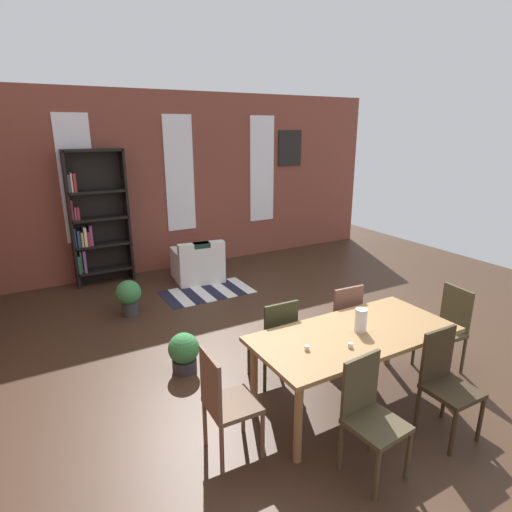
# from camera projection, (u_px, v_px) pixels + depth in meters

# --- Properties ---
(ground_plane) EXTENTS (10.82, 10.82, 0.00)m
(ground_plane) POSITION_uv_depth(u_px,v_px,m) (310.00, 363.00, 4.88)
(ground_plane) COLOR #3C271A
(back_wall_brick) EXTENTS (8.60, 0.12, 3.25)m
(back_wall_brick) POSITION_uv_depth(u_px,v_px,m) (179.00, 182.00, 7.91)
(back_wall_brick) COLOR brown
(back_wall_brick) RESTS_ON ground
(window_pane_0) EXTENTS (0.55, 0.02, 2.11)m
(window_pane_0) POSITION_uv_depth(u_px,v_px,m) (77.00, 180.00, 6.97)
(window_pane_0) COLOR white
(window_pane_1) EXTENTS (0.55, 0.02, 2.11)m
(window_pane_1) POSITION_uv_depth(u_px,v_px,m) (180.00, 174.00, 7.81)
(window_pane_1) COLOR white
(window_pane_2) EXTENTS (0.55, 0.02, 2.11)m
(window_pane_2) POSITION_uv_depth(u_px,v_px,m) (262.00, 170.00, 8.65)
(window_pane_2) COLOR white
(dining_table) EXTENTS (1.96, 0.92, 0.78)m
(dining_table) POSITION_uv_depth(u_px,v_px,m) (354.00, 341.00, 3.96)
(dining_table) COLOR olive
(dining_table) RESTS_ON ground
(vase_on_table) EXTENTS (0.11, 0.11, 0.22)m
(vase_on_table) POSITION_uv_depth(u_px,v_px,m) (361.00, 320.00, 3.93)
(vase_on_table) COLOR silver
(vase_on_table) RESTS_ON dining_table
(tealight_candle_0) EXTENTS (0.04, 0.04, 0.04)m
(tealight_candle_0) POSITION_uv_depth(u_px,v_px,m) (350.00, 345.00, 3.65)
(tealight_candle_0) COLOR silver
(tealight_candle_0) RESTS_ON dining_table
(tealight_candle_1) EXTENTS (0.04, 0.04, 0.04)m
(tealight_candle_1) POSITION_uv_depth(u_px,v_px,m) (307.00, 348.00, 3.61)
(tealight_candle_1) COLOR silver
(tealight_candle_1) RESTS_ON dining_table
(dining_chair_near_left) EXTENTS (0.43, 0.43, 0.95)m
(dining_chair_near_left) POSITION_uv_depth(u_px,v_px,m) (370.00, 413.00, 3.23)
(dining_chair_near_left) COLOR #443A25
(dining_chair_near_left) RESTS_ON ground
(dining_chair_far_right) EXTENTS (0.42, 0.42, 0.95)m
(dining_chair_far_right) POSITION_uv_depth(u_px,v_px,m) (341.00, 320.00, 4.78)
(dining_chair_far_right) COLOR brown
(dining_chair_far_right) RESTS_ON ground
(dining_chair_head_left) EXTENTS (0.41, 0.41, 0.95)m
(dining_chair_head_left) POSITION_uv_depth(u_px,v_px,m) (224.00, 401.00, 3.37)
(dining_chair_head_left) COLOR brown
(dining_chair_head_left) RESTS_ON ground
(dining_chair_near_right) EXTENTS (0.40, 0.40, 0.95)m
(dining_chair_near_right) POSITION_uv_depth(u_px,v_px,m) (446.00, 380.00, 3.65)
(dining_chair_near_right) COLOR #332617
(dining_chair_near_right) RESTS_ON ground
(dining_chair_head_right) EXTENTS (0.44, 0.44, 0.95)m
(dining_chair_head_right) POSITION_uv_depth(u_px,v_px,m) (447.00, 326.00, 4.64)
(dining_chair_head_right) COLOR #463E26
(dining_chair_head_right) RESTS_ON ground
(dining_chair_far_left) EXTENTS (0.41, 0.41, 0.95)m
(dining_chair_far_left) POSITION_uv_depth(u_px,v_px,m) (275.00, 339.00, 4.37)
(dining_chair_far_left) COLOR #2E311B
(dining_chair_far_left) RESTS_ON ground
(bookshelf_tall) EXTENTS (0.96, 0.30, 2.28)m
(bookshelf_tall) POSITION_uv_depth(u_px,v_px,m) (95.00, 220.00, 7.11)
(bookshelf_tall) COLOR black
(bookshelf_tall) RESTS_ON ground
(armchair_white) EXTENTS (0.88, 0.88, 0.75)m
(armchair_white) POSITION_uv_depth(u_px,v_px,m) (198.00, 265.00, 7.48)
(armchair_white) COLOR white
(armchair_white) RESTS_ON ground
(potted_plant_by_shelf) EXTENTS (0.34, 0.34, 0.45)m
(potted_plant_by_shelf) POSITION_uv_depth(u_px,v_px,m) (184.00, 352.00, 4.66)
(potted_plant_by_shelf) COLOR #333338
(potted_plant_by_shelf) RESTS_ON ground
(potted_plant_corner) EXTENTS (0.36, 0.36, 0.53)m
(potted_plant_corner) POSITION_uv_depth(u_px,v_px,m) (129.00, 295.00, 6.05)
(potted_plant_corner) COLOR #333338
(potted_plant_corner) RESTS_ON ground
(striped_rug) EXTENTS (1.45, 0.83, 0.01)m
(striped_rug) POSITION_uv_depth(u_px,v_px,m) (207.00, 292.00, 6.98)
(striped_rug) COLOR #1E1E33
(striped_rug) RESTS_ON ground
(framed_picture) EXTENTS (0.56, 0.03, 0.72)m
(framed_picture) POSITION_uv_depth(u_px,v_px,m) (290.00, 148.00, 8.84)
(framed_picture) COLOR black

